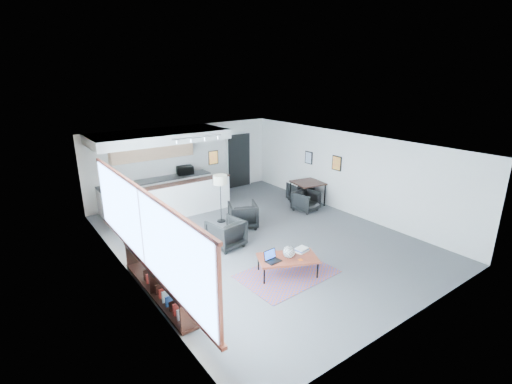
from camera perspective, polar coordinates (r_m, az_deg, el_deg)
room at (r=9.85m, az=0.35°, el=-0.16°), size 7.02×9.02×2.62m
window at (r=7.54m, az=-17.10°, el=-5.55°), size 0.10×5.95×1.66m
console at (r=7.96m, az=-14.85°, el=-13.15°), size 0.35×3.00×0.80m
kitchenette at (r=12.42m, az=-14.45°, el=3.46°), size 4.20×1.96×2.60m
doorway at (r=14.68m, az=-2.70°, el=4.96°), size 1.10×0.12×2.15m
track_light at (r=11.08m, az=-8.99°, el=8.19°), size 1.60×0.07×0.15m
wall_art_lower at (r=12.35m, az=12.31°, el=4.35°), size 0.03×0.38×0.48m
wall_art_upper at (r=13.23m, az=8.11°, el=5.25°), size 0.03×0.34×0.44m
kilim_rug at (r=8.62m, az=4.81°, el=-12.45°), size 2.17×1.53×0.01m
coffee_table at (r=8.43m, az=4.88°, el=-10.16°), size 1.48×1.19×0.43m
laptop at (r=8.23m, az=2.41°, el=-10.07°), size 0.34×0.29×0.23m
ceramic_pot at (r=8.35m, az=5.09°, el=-9.17°), size 0.27×0.27×0.27m
book_stack at (r=8.69m, az=6.99°, el=-8.78°), size 0.35×0.29×0.10m
coaster at (r=8.34m, az=6.84°, el=-10.31°), size 0.11×0.11×0.01m
armchair_left at (r=9.69m, az=-4.64°, el=-6.17°), size 0.90×0.86×0.82m
armchair_right at (r=10.88m, az=-2.03°, el=-3.38°), size 1.02×1.00×0.81m
floor_lamp at (r=11.05m, az=-5.54°, el=1.64°), size 0.53×0.53×1.47m
dining_table at (r=12.76m, az=7.99°, el=1.20°), size 1.08×1.08×0.80m
dining_chair_near at (r=12.28m, az=7.72°, el=-1.49°), size 0.70×0.67×0.62m
dining_chair_far at (r=13.14m, az=6.78°, el=-0.11°), size 0.71×0.67×0.64m
microwave at (r=13.28m, az=-10.87°, el=3.44°), size 0.58×0.38×0.37m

